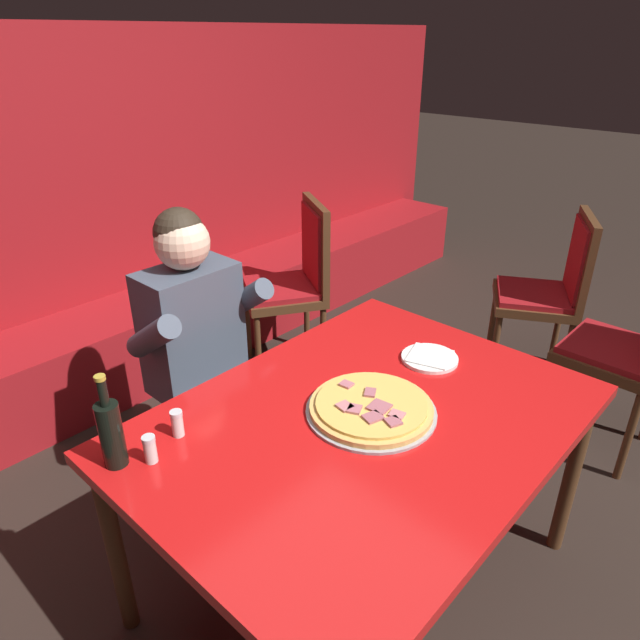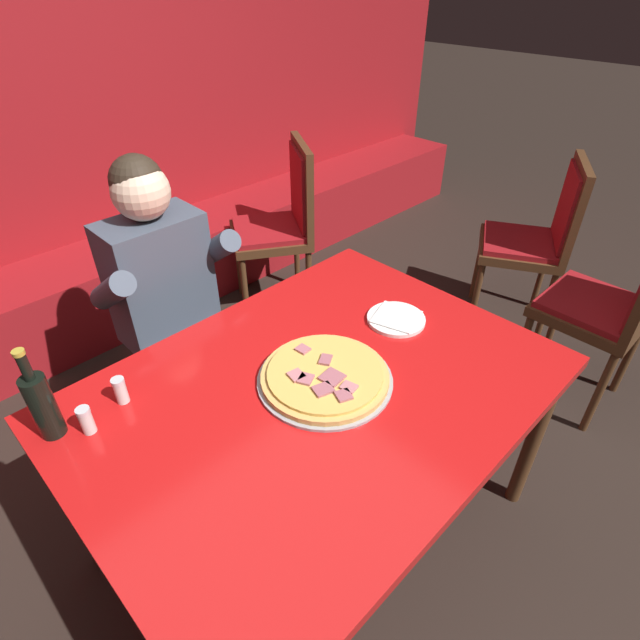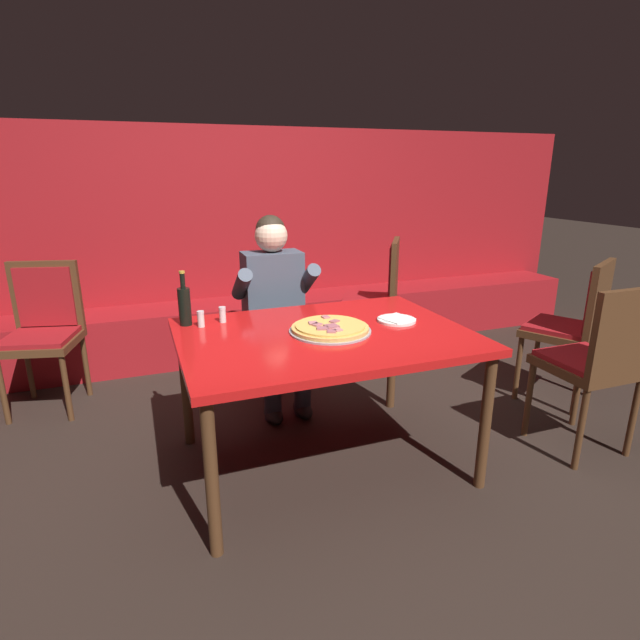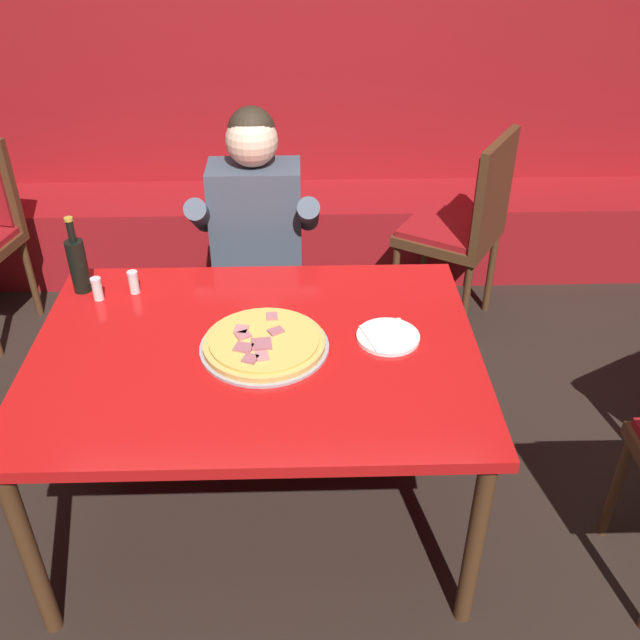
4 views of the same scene
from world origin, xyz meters
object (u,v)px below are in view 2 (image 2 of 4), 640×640
Objects in this scene: shaker_black_pepper at (121,391)px; dining_chair_side_aisle at (283,218)px; beer_bottle at (42,404)px; pizza at (324,376)px; main_dining_table at (318,401)px; dining_chair_near_left at (539,234)px; shaker_red_pepper_flakes at (87,421)px; dining_chair_by_booth at (616,302)px; diner_seated_blue_shirt at (175,303)px; plate_white_paper at (396,319)px.

dining_chair_side_aisle reaches higher than shaker_black_pepper.
pizza is at bearing -29.17° from beer_bottle.
shaker_black_pepper is (-0.45, 0.36, 0.11)m from main_dining_table.
dining_chair_side_aisle is at bearing 28.78° from beer_bottle.
beer_bottle reaches higher than dining_chair_near_left.
shaker_red_pepper_flakes is 2.15m from dining_chair_by_booth.
shaker_red_pepper_flakes is 0.09× the size of dining_chair_near_left.
main_dining_table is 0.78m from diner_seated_blue_shirt.
plate_white_paper is 0.21× the size of dining_chair_by_booth.
shaker_red_pepper_flakes is at bearing 175.56° from dining_chair_near_left.
main_dining_table is 0.66m from shaker_red_pepper_flakes.
pizza is 0.43× the size of dining_chair_by_booth.
shaker_red_pepper_flakes is at bearing -148.32° from dining_chair_side_aisle.
shaker_black_pepper is at bearing 143.67° from pizza.
shaker_red_pepper_flakes is 0.07× the size of diner_seated_blue_shirt.
dining_chair_near_left is (1.84, 0.13, -0.11)m from main_dining_table.
pizza is 1.83m from dining_chair_near_left.
dining_chair_side_aisle reaches higher than pizza.
shaker_black_pepper is 2.32m from dining_chair_near_left.
main_dining_table is 0.45m from plate_white_paper.
shaker_black_pepper is at bearing 141.64° from main_dining_table.
shaker_black_pepper is at bearing -134.90° from diner_seated_blue_shirt.
plate_white_paper is at bearing -15.13° from shaker_red_pepper_flakes.
dining_chair_side_aisle is 1.44m from dining_chair_near_left.
beer_bottle reaches higher than shaker_red_pepper_flakes.
dining_chair_near_left is at bearing -4.44° from shaker_red_pepper_flakes.
main_dining_table is at bearing -38.36° from shaker_black_pepper.
beer_bottle reaches higher than main_dining_table.
dining_chair_near_left is at bearing 3.95° from main_dining_table.
beer_bottle is 0.29× the size of dining_chair_near_left.
main_dining_table is at bearing -30.49° from beer_bottle.
diner_seated_blue_shirt is 1.11m from dining_chair_side_aisle.
main_dining_table is 6.93× the size of plate_white_paper.
main_dining_table is 0.09m from pizza.
dining_chair_by_booth is 0.96× the size of dining_chair_side_aisle.
shaker_red_pepper_flakes is (0.07, -0.06, -0.07)m from beer_bottle.
shaker_red_pepper_flakes is at bearing 159.89° from dining_chair_by_booth.
shaker_black_pepper is (0.19, -0.02, -0.07)m from beer_bottle.
shaker_red_pepper_flakes reaches higher than main_dining_table.
plate_white_paper is 1.14m from beer_bottle.
dining_chair_by_booth is (2.01, -0.74, -0.21)m from shaker_red_pepper_flakes.
shaker_red_pepper_flakes is at bearing -139.36° from diner_seated_blue_shirt.
pizza is 0.78m from diner_seated_blue_shirt.
dining_chair_near_left is (1.88, -0.65, -0.12)m from diner_seated_blue_shirt.
plate_white_paper is 0.21× the size of dining_chair_near_left.
pizza is 4.89× the size of shaker_black_pepper.
diner_seated_blue_shirt is (0.61, 0.40, -0.16)m from beer_bottle.
diner_seated_blue_shirt is (-0.07, 0.78, -0.07)m from pizza.
shaker_red_pepper_flakes is 0.09× the size of dining_chair_by_booth.
main_dining_table is at bearing -174.60° from plate_white_paper.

